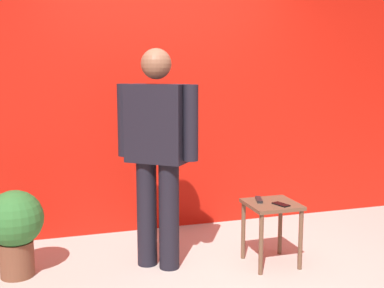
% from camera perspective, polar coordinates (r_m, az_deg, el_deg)
% --- Properties ---
extents(ground_plane, '(12.00, 12.00, 0.00)m').
position_cam_1_polar(ground_plane, '(3.78, 4.05, -16.36)').
color(ground_plane, '#B7B2A8').
extents(back_wall_red, '(5.74, 0.12, 3.02)m').
position_cam_1_polar(back_wall_red, '(4.87, -2.33, 7.63)').
color(back_wall_red, red).
rests_on(back_wall_red, ground_plane).
extents(standing_person, '(0.61, 0.53, 1.77)m').
position_cam_1_polar(standing_person, '(3.86, -4.14, -0.41)').
color(standing_person, black).
rests_on(standing_person, ground_plane).
extents(side_table, '(0.41, 0.41, 0.53)m').
position_cam_1_polar(side_table, '(4.07, 9.38, -8.24)').
color(side_table, brown).
rests_on(side_table, ground_plane).
extents(cell_phone, '(0.11, 0.16, 0.01)m').
position_cam_1_polar(cell_phone, '(3.99, 10.46, -7.02)').
color(cell_phone, black).
rests_on(cell_phone, side_table).
extents(tv_remote, '(0.09, 0.18, 0.02)m').
position_cam_1_polar(tv_remote, '(4.08, 7.90, -6.51)').
color(tv_remote, black).
rests_on(tv_remote, side_table).
extents(potted_plant, '(0.44, 0.44, 0.69)m').
position_cam_1_polar(potted_plant, '(4.03, -20.15, -9.07)').
color(potted_plant, brown).
rests_on(potted_plant, ground_plane).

